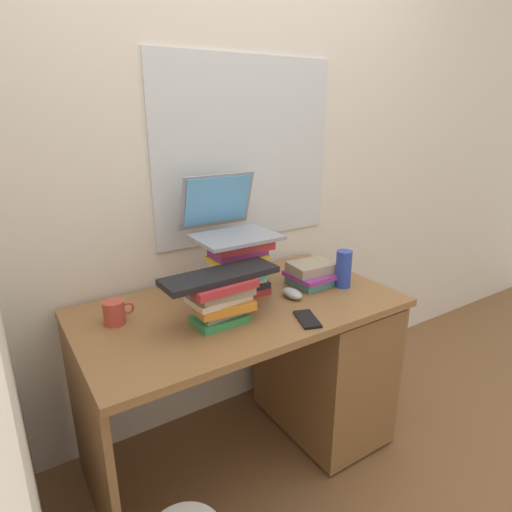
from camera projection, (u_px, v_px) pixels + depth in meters
ground_plane at (243, 452)px, 1.93m from camera, size 6.00×6.00×0.00m
wall_back at (193, 148)px, 1.83m from camera, size 6.00×0.06×2.60m
desk at (304, 357)px, 1.94m from camera, size 1.25×0.69×0.73m
book_stack_tall at (238, 267)px, 1.76m from camera, size 0.26×0.21×0.24m
book_stack_keyboard_riser at (220, 298)px, 1.53m from camera, size 0.25×0.19×0.17m
book_stack_side at (312, 274)px, 1.88m from camera, size 0.20×0.19×0.10m
laptop at (228, 221)px, 1.76m from camera, size 0.32×0.31×0.24m
keyboard at (220, 276)px, 1.51m from camera, size 0.42×0.15×0.02m
computer_mouse at (292, 293)px, 1.76m from camera, size 0.06×0.10×0.04m
mug at (115, 312)px, 1.54m from camera, size 0.11×0.08×0.09m
water_bottle at (343, 269)px, 1.85m from camera, size 0.07×0.07×0.16m
cell_phone at (307, 319)px, 1.57m from camera, size 0.11×0.15×0.01m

